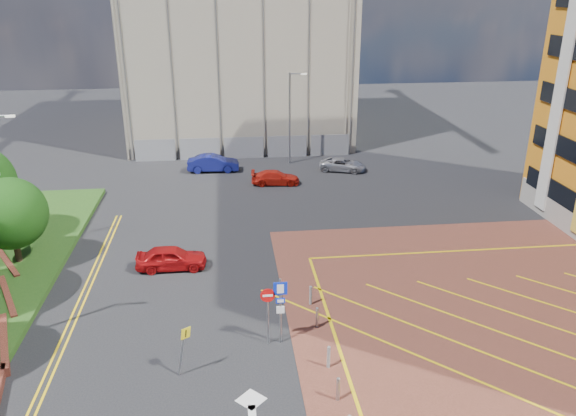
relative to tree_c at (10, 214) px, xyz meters
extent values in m
plane|color=black|center=(13.50, -10.00, -3.19)|extent=(140.00, 140.00, 0.00)
cube|color=brown|center=(1.90, -8.00, -2.99)|extent=(1.86, 4.43, 0.40)
cube|color=brown|center=(0.70, -4.00, -2.99)|extent=(2.29, 4.27, 0.40)
cube|color=brown|center=(-0.70, 0.00, -2.99)|extent=(2.69, 4.06, 0.40)
cylinder|color=#3D2B1C|center=(0.00, 0.00, -1.99)|extent=(0.36, 0.36, 1.80)
sphere|color=#143D0D|center=(0.00, 0.00, 0.01)|extent=(4.00, 4.00, 4.00)
cylinder|color=#9EA0A8|center=(-1.00, 2.00, 1.11)|extent=(0.16, 0.16, 8.00)
cube|color=silver|center=(0.20, 2.00, 4.96)|extent=(0.50, 0.15, 0.12)
cylinder|color=#9EA0A8|center=(17.50, 18.00, 0.81)|extent=(0.16, 0.16, 8.00)
cylinder|color=#9EA0A8|center=(18.10, 18.00, 4.69)|extent=(1.20, 0.10, 0.10)
cube|color=silver|center=(18.70, 18.00, 4.66)|extent=(0.50, 0.15, 0.12)
cylinder|color=#9EA0A8|center=(14.00, -9.00, -1.59)|extent=(0.10, 0.10, 3.20)
cube|color=#0A24BE|center=(14.00, -9.03, -0.44)|extent=(0.60, 0.04, 0.60)
cube|color=white|center=(14.00, -9.06, -0.44)|extent=(0.30, 0.02, 0.42)
cube|color=#0A24BE|center=(14.00, -9.03, -1.04)|extent=(0.40, 0.04, 0.25)
cube|color=white|center=(14.00, -9.06, -1.04)|extent=(0.28, 0.02, 0.14)
cube|color=white|center=(14.00, -9.03, -1.49)|extent=(0.35, 0.04, 0.35)
cylinder|color=#9EA0A8|center=(13.45, -9.00, -1.84)|extent=(0.08, 0.08, 2.70)
cylinder|color=red|center=(13.45, -9.03, -0.74)|extent=(0.64, 0.04, 0.64)
cube|color=white|center=(13.45, -9.06, -0.74)|extent=(0.44, 0.02, 0.10)
cylinder|color=#9EA0A8|center=(9.83, -10.79, -2.09)|extent=(0.45, 0.08, 2.18)
cube|color=yellow|center=(10.05, -10.82, -1.19)|extent=(0.40, 0.40, 0.52)
cylinder|color=#9EA0A8|center=(15.80, -13.00, -2.72)|extent=(0.14, 0.14, 0.90)
cylinder|color=black|center=(15.80, -11.00, -2.72)|extent=(0.14, 0.14, 0.90)
cylinder|color=#9EA0A8|center=(15.80, -8.00, -2.72)|extent=(0.14, 0.14, 0.90)
cylinder|color=black|center=(15.80, -6.00, -2.72)|extent=(0.14, 0.14, 0.90)
cube|color=#AFA18F|center=(13.50, 30.00, 7.81)|extent=(21.20, 19.20, 22.00)
cube|color=gray|center=(14.50, 20.00, -2.19)|extent=(21.60, 0.06, 2.00)
imported|color=#AD0E10|center=(8.62, -1.31, -2.53)|extent=(3.90, 1.58, 1.32)
imported|color=navy|center=(10.75, 16.38, -2.48)|extent=(4.41, 1.68, 1.43)
imported|color=red|center=(15.72, 12.40, -2.64)|extent=(3.94, 1.84, 1.11)
imported|color=#AFAFB6|center=(21.76, 15.29, -2.65)|extent=(4.31, 2.98, 1.09)
camera|label=1|loc=(11.99, -29.96, 11.61)|focal=35.00mm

